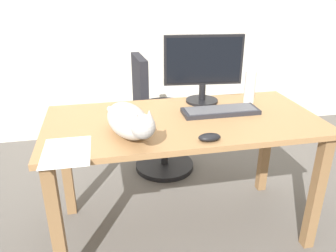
{
  "coord_description": "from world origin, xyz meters",
  "views": [
    {
      "loc": [
        -0.43,
        -1.65,
        1.44
      ],
      "look_at": [
        -0.13,
        -0.22,
        0.81
      ],
      "focal_mm": 35.58,
      "sensor_mm": 36.0,
      "label": 1
    }
  ],
  "objects_px": {
    "office_chair": "(158,123)",
    "cat": "(129,121)",
    "monitor": "(203,66)",
    "computer_mouse": "(209,137)",
    "keyboard": "(220,111)",
    "water_bottle": "(250,86)"
  },
  "relations": [
    {
      "from": "computer_mouse",
      "to": "keyboard",
      "type": "bearing_deg",
      "value": 62.2
    },
    {
      "from": "monitor",
      "to": "office_chair",
      "type": "bearing_deg",
      "value": 111.12
    },
    {
      "from": "cat",
      "to": "computer_mouse",
      "type": "distance_m",
      "value": 0.39
    },
    {
      "from": "office_chair",
      "to": "monitor",
      "type": "height_order",
      "value": "monitor"
    },
    {
      "from": "office_chair",
      "to": "monitor",
      "type": "xyz_separation_m",
      "value": [
        0.19,
        -0.5,
        0.56
      ]
    },
    {
      "from": "computer_mouse",
      "to": "office_chair",
      "type": "bearing_deg",
      "value": 93.47
    },
    {
      "from": "monitor",
      "to": "computer_mouse",
      "type": "bearing_deg",
      "value": -103.45
    },
    {
      "from": "office_chair",
      "to": "keyboard",
      "type": "xyz_separation_m",
      "value": [
        0.24,
        -0.71,
        0.35
      ]
    },
    {
      "from": "cat",
      "to": "water_bottle",
      "type": "xyz_separation_m",
      "value": [
        0.78,
        0.35,
        0.02
      ]
    },
    {
      "from": "monitor",
      "to": "keyboard",
      "type": "xyz_separation_m",
      "value": [
        0.05,
        -0.21,
        -0.21
      ]
    },
    {
      "from": "monitor",
      "to": "water_bottle",
      "type": "xyz_separation_m",
      "value": [
        0.28,
        -0.07,
        -0.12
      ]
    },
    {
      "from": "cat",
      "to": "office_chair",
      "type": "bearing_deg",
      "value": 71.81
    },
    {
      "from": "cat",
      "to": "water_bottle",
      "type": "relative_size",
      "value": 2.69
    },
    {
      "from": "monitor",
      "to": "computer_mouse",
      "type": "xyz_separation_m",
      "value": [
        -0.13,
        -0.55,
        -0.21
      ]
    },
    {
      "from": "cat",
      "to": "monitor",
      "type": "bearing_deg",
      "value": 39.94
    },
    {
      "from": "office_chair",
      "to": "keyboard",
      "type": "bearing_deg",
      "value": -71.38
    },
    {
      "from": "office_chair",
      "to": "computer_mouse",
      "type": "xyz_separation_m",
      "value": [
        0.06,
        -1.05,
        0.35
      ]
    },
    {
      "from": "office_chair",
      "to": "cat",
      "type": "xyz_separation_m",
      "value": [
        -0.3,
        -0.92,
        0.41
      ]
    },
    {
      "from": "monitor",
      "to": "cat",
      "type": "relative_size",
      "value": 0.8
    },
    {
      "from": "office_chair",
      "to": "cat",
      "type": "height_order",
      "value": "office_chair"
    },
    {
      "from": "computer_mouse",
      "to": "water_bottle",
      "type": "xyz_separation_m",
      "value": [
        0.41,
        0.48,
        0.09
      ]
    },
    {
      "from": "keyboard",
      "to": "cat",
      "type": "relative_size",
      "value": 0.73
    }
  ]
}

